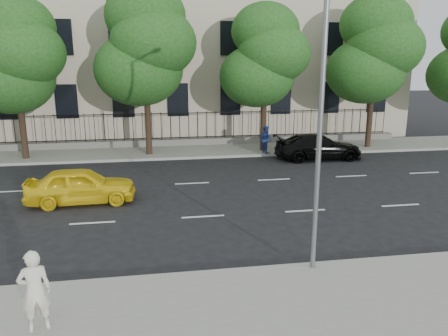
% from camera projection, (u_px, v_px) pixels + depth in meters
% --- Properties ---
extents(ground, '(120.00, 120.00, 0.00)m').
position_uv_depth(ground, '(212.00, 244.00, 13.92)').
color(ground, black).
rests_on(ground, ground).
extents(near_sidewalk, '(60.00, 4.00, 0.15)m').
position_uv_depth(near_sidewalk, '(235.00, 312.00, 10.07)').
color(near_sidewalk, gray).
rests_on(near_sidewalk, ground).
extents(far_sidewalk, '(60.00, 4.00, 0.15)m').
position_uv_depth(far_sidewalk, '(182.00, 151.00, 27.29)').
color(far_sidewalk, gray).
rests_on(far_sidewalk, ground).
extents(lane_markings, '(49.60, 4.62, 0.01)m').
position_uv_depth(lane_markings, '(197.00, 198.00, 18.46)').
color(lane_markings, silver).
rests_on(lane_markings, ground).
extents(masonry_building, '(34.60, 12.11, 18.50)m').
position_uv_depth(masonry_building, '(171.00, 14.00, 33.64)').
color(masonry_building, '#BFB098').
rests_on(masonry_building, ground).
extents(iron_fence, '(30.00, 0.50, 2.20)m').
position_uv_depth(iron_fence, '(180.00, 137.00, 28.78)').
color(iron_fence, slate).
rests_on(iron_fence, far_sidewalk).
extents(street_light, '(0.25, 3.32, 8.05)m').
position_uv_depth(street_light, '(315.00, 82.00, 11.35)').
color(street_light, slate).
rests_on(street_light, near_sidewalk).
extents(tree_b, '(5.53, 5.12, 8.97)m').
position_uv_depth(tree_b, '(16.00, 56.00, 23.86)').
color(tree_b, '#382619').
rests_on(tree_b, far_sidewalk).
extents(tree_c, '(5.89, 5.50, 9.80)m').
position_uv_depth(tree_c, '(145.00, 46.00, 24.81)').
color(tree_c, '#382619').
rests_on(tree_c, far_sidewalk).
extents(tree_d, '(5.34, 4.94, 8.84)m').
position_uv_depth(tree_d, '(265.00, 56.00, 26.04)').
color(tree_d, '#382619').
rests_on(tree_d, far_sidewalk).
extents(tree_e, '(5.71, 5.31, 9.46)m').
position_uv_depth(tree_e, '(374.00, 50.00, 27.05)').
color(tree_e, '#382619').
rests_on(tree_e, far_sidewalk).
extents(yellow_taxi, '(4.39, 1.95, 1.47)m').
position_uv_depth(yellow_taxi, '(81.00, 186.00, 17.69)').
color(yellow_taxi, yellow).
rests_on(yellow_taxi, ground).
extents(black_sedan, '(5.09, 2.15, 1.46)m').
position_uv_depth(black_sedan, '(318.00, 147.00, 25.34)').
color(black_sedan, black).
rests_on(black_sedan, ground).
extents(woman_near, '(0.75, 0.59, 1.82)m').
position_uv_depth(woman_near, '(35.00, 291.00, 9.10)').
color(woman_near, white).
rests_on(woman_near, near_sidewalk).
extents(pedestrian_far, '(0.84, 0.95, 1.65)m').
position_uv_depth(pedestrian_far, '(266.00, 139.00, 26.32)').
color(pedestrian_far, navy).
rests_on(pedestrian_far, far_sidewalk).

